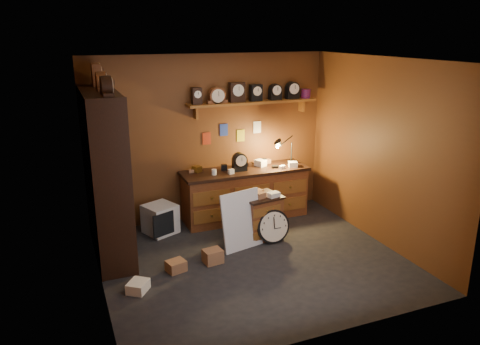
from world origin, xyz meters
name	(u,v)px	position (x,y,z in m)	size (l,w,h in m)	color
floor	(253,260)	(0.00, 0.00, 0.00)	(4.00, 4.00, 0.00)	black
room_shell	(254,136)	(0.04, 0.11, 1.72)	(4.02, 3.62, 2.71)	brown
shelving_unit	(103,168)	(-1.79, 0.98, 1.25)	(0.47, 1.60, 2.58)	black
workbench	(245,191)	(0.50, 1.47, 0.47)	(2.12, 0.66, 1.36)	brown
low_cabinet	(261,214)	(0.42, 0.68, 0.36)	(0.66, 0.58, 0.75)	brown
big_round_clock	(273,226)	(0.51, 0.43, 0.25)	(0.51, 0.17, 0.51)	black
white_panel	(242,247)	(0.01, 0.44, 0.00)	(0.65, 0.03, 0.87)	silver
mini_fridge	(160,219)	(-0.97, 1.39, 0.23)	(0.58, 0.60, 0.46)	silver
floor_box_a	(176,266)	(-1.06, 0.11, 0.07)	(0.24, 0.20, 0.14)	#966341
floor_box_b	(138,286)	(-1.61, -0.21, 0.06)	(0.21, 0.26, 0.13)	white
floor_box_c	(213,256)	(-0.53, 0.15, 0.09)	(0.25, 0.21, 0.19)	#966341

